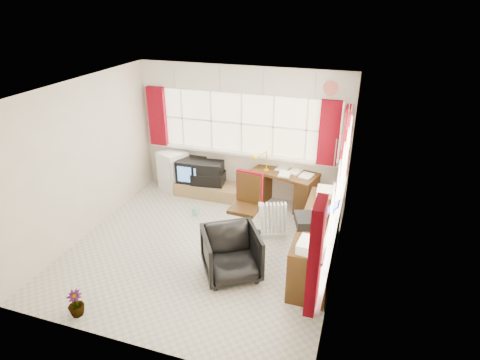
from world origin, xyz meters
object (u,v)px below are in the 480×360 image
Objects in this scene: desk at (284,187)px; crt_tv at (191,170)px; office_chair at (231,254)px; radiator at (274,223)px; desk_lamp at (267,156)px; mini_fridge at (173,170)px; task_chair at (247,203)px; credenza at (317,240)px; tv_bench at (211,190)px.

desk is 1.87m from crt_tv.
office_chair is 1.20m from radiator.
desk_lamp is 2.02m from mini_fridge.
crt_tv is 0.65× the size of mini_fridge.
task_chair is (-0.37, -1.15, 0.20)m from desk.
credenza reaches higher than crt_tv.
tv_bench is (-1.44, -0.08, -0.25)m from desk.
task_chair is at bearing 159.73° from credenza.
office_chair is at bearing -61.40° from tv_bench.
office_chair is at bearing -149.08° from credenza.
radiator is 0.92m from credenza.
mini_fridge is at bearing 152.84° from credenza.
tv_bench is 1.78× the size of mini_fridge.
credenza is 3.50m from mini_fridge.
task_chair reaches higher than desk_lamp.
office_chair reaches higher than radiator.
desk_lamp reaches higher than crt_tv.
radiator is at bearing -68.76° from desk_lamp.
office_chair is (0.11, -1.10, -0.22)m from task_chair.
task_chair is (-0.03, -1.11, -0.38)m from desk_lamp.
desk_lamp is 0.28× the size of tv_bench.
credenza reaches higher than radiator.
radiator is at bearing -28.86° from crt_tv.
desk is 2.50× the size of crt_tv.
task_chair reaches higher than office_chair.
radiator is (0.41, -1.07, -0.71)m from desk_lamp.
desk is 1.23m from task_chair.
desk_lamp is 0.51× the size of mini_fridge.
office_chair is 1.28× the size of radiator.
mini_fridge reaches higher than crt_tv.
office_chair is at bearing -53.99° from crt_tv.
task_chair is 1.13m from office_chair.
credenza is (1.09, 0.65, 0.04)m from office_chair.
mini_fridge is (-1.94, 0.04, -0.56)m from desk_lamp.
desk_lamp is 2.03m from credenza.
desk_lamp is 0.77× the size of crt_tv.
mini_fridge reaches higher than radiator.
desk reaches higher than crt_tv.
task_chair is at bearing -36.65° from crt_tv.
desk is at bearing 0.01° from mini_fridge.
desk_lamp reaches higher than mini_fridge.
task_chair is at bearing -91.38° from desk_lamp.
tv_bench is at bearing -178.12° from desk_lamp.
office_chair is 3.03m from mini_fridge.
radiator is at bearing -86.26° from desk.
desk reaches higher than radiator.
desk is at bearing 51.31° from office_chair.
mini_fridge is at bearing 174.26° from crt_tv.
desk_lamp is at bearing -1.29° from mini_fridge.
desk is at bearing 117.64° from credenza.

